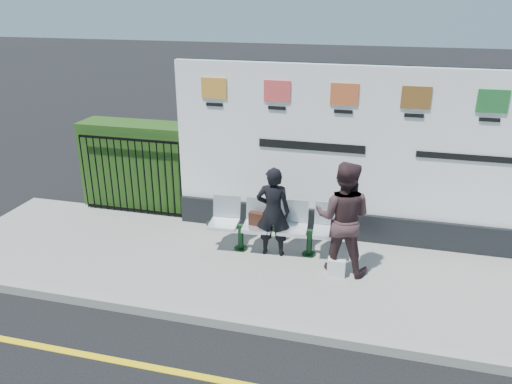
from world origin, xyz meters
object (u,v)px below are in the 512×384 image
woman_right (343,218)px  woman_left (273,212)px  billboard (407,172)px  bench (275,239)px

woman_right → woman_left: bearing=-7.2°
woman_left → woman_right: 1.17m
billboard → woman_right: billboard is taller
billboard → woman_right: bearing=-127.5°
billboard → woman_right: size_ratio=4.47×
woman_left → bench: bearing=-113.6°
billboard → woman_left: 2.32m
bench → woman_right: size_ratio=1.23×
woman_left → woman_right: (1.14, -0.24, 0.13)m
bench → woman_left: woman_left is taller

